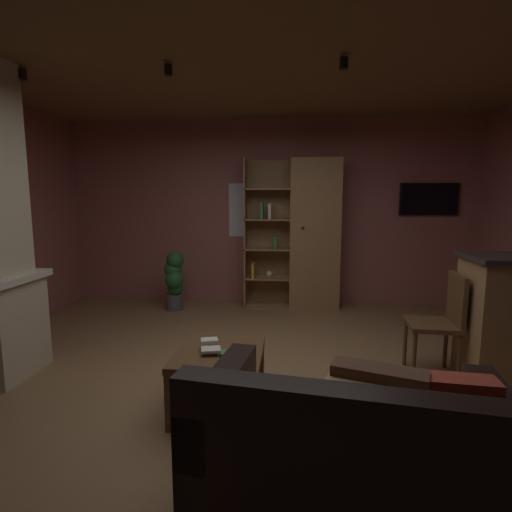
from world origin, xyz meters
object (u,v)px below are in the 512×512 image
object	(u,v)px
leather_couch	(355,463)
wall_mounted_tv	(429,199)
table_book_0	(228,354)
table_book_1	(211,350)
bookshelf_cabinet	(308,235)
table_book_2	(209,341)
dining_chair	(442,318)
coffee_table	(219,363)
potted_floor_plant	(174,279)

from	to	relation	value
leather_couch	wall_mounted_tv	distance (m)	4.63
table_book_0	table_book_1	xyz separation A→B (m)	(-0.12, 0.01, 0.02)
leather_couch	wall_mounted_tv	world-z (taller)	wall_mounted_tv
bookshelf_cabinet	table_book_2	xyz separation A→B (m)	(-0.85, -2.90, -0.54)
table_book_2	dining_chair	xyz separation A→B (m)	(1.93, 0.70, 0.02)
table_book_1	dining_chair	bearing A→B (deg)	23.12
wall_mounted_tv	dining_chair	bearing A→B (deg)	-104.51
dining_chair	wall_mounted_tv	xyz separation A→B (m)	(0.62, 2.41, 1.03)
bookshelf_cabinet	table_book_0	size ratio (longest dim) A/B	17.93
leather_couch	table_book_2	bearing A→B (deg)	131.32
leather_couch	wall_mounted_tv	xyz separation A→B (m)	(1.64, 4.15, 1.24)
coffee_table	table_book_1	bearing A→B (deg)	-126.10
coffee_table	table_book_2	distance (m)	0.17
table_book_0	table_book_1	size ratio (longest dim) A/B	0.86
coffee_table	table_book_2	size ratio (longest dim) A/B	5.49
leather_couch	dining_chair	size ratio (longest dim) A/B	1.71
table_book_0	coffee_table	bearing A→B (deg)	136.16
coffee_table	potted_floor_plant	bearing A→B (deg)	112.84
table_book_0	potted_floor_plant	xyz separation A→B (m)	(-1.18, 2.70, -0.02)
table_book_2	table_book_0	bearing A→B (deg)	-37.98
coffee_table	table_book_0	world-z (taller)	table_book_0
leather_couch	table_book_1	distance (m)	1.29
coffee_table	potted_floor_plant	xyz separation A→B (m)	(-1.11, 2.63, 0.08)
dining_chair	table_book_1	bearing A→B (deg)	-156.88
leather_couch	table_book_1	xyz separation A→B (m)	(-0.88, 0.93, 0.17)
coffee_table	table_book_1	size ratio (longest dim) A/B	4.92
leather_couch	potted_floor_plant	distance (m)	4.11
potted_floor_plant	table_book_1	bearing A→B (deg)	-68.49
bookshelf_cabinet	dining_chair	world-z (taller)	bookshelf_cabinet
table_book_1	potted_floor_plant	xyz separation A→B (m)	(-1.06, 2.69, -0.04)
coffee_table	potted_floor_plant	world-z (taller)	potted_floor_plant
leather_couch	dining_chair	xyz separation A→B (m)	(1.02, 1.74, 0.21)
potted_floor_plant	leather_couch	bearing A→B (deg)	-61.80
table_book_2	coffee_table	bearing A→B (deg)	-31.31
bookshelf_cabinet	wall_mounted_tv	bearing A→B (deg)	7.04
bookshelf_cabinet	coffee_table	bearing A→B (deg)	-104.68
table_book_2	potted_floor_plant	world-z (taller)	potted_floor_plant
table_book_0	table_book_2	bearing A→B (deg)	142.02
bookshelf_cabinet	wall_mounted_tv	distance (m)	1.79
table_book_0	dining_chair	bearing A→B (deg)	24.79
table_book_1	table_book_2	distance (m)	0.12
coffee_table	dining_chair	distance (m)	2.00
leather_couch	wall_mounted_tv	size ratio (longest dim) A/B	1.95
table_book_1	table_book_2	xyz separation A→B (m)	(-0.03, 0.11, 0.02)
dining_chair	coffee_table	bearing A→B (deg)	-158.03
coffee_table	table_book_0	distance (m)	0.15
table_book_1	dining_chair	distance (m)	2.06
potted_floor_plant	coffee_table	bearing A→B (deg)	-67.16
dining_chair	potted_floor_plant	distance (m)	3.51
table_book_2	potted_floor_plant	distance (m)	2.78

